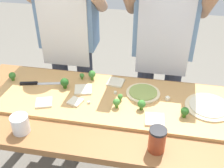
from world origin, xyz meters
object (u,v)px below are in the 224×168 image
cheese_crumble_c (168,98)px  broccoli_floret_center_left (92,74)px  prep_table (111,123)px  flour_cup (21,125)px  broccoli_floret_center_right (142,104)px  pizza_slice_far_right (44,103)px  broccoli_floret_back_right (185,112)px  chefs_knife (36,83)px  broccoli_floret_front_left (65,83)px  cheese_crumble_a (116,93)px  broccoli_floret_back_mid (120,97)px  pizza_slice_near_left (75,102)px  pizza_whole_pesto_green (143,93)px  broccoli_floret_front_right (117,102)px  cheese_crumble_b (89,102)px  sauce_jar (157,140)px  pizza_whole_cheese_artichoke (208,107)px  cook_left (69,33)px  pizza_slice_center (155,120)px  broccoli_floret_back_left (12,76)px  cook_right (163,40)px  broccoli_floret_front_mid (82,76)px  pizza_slice_far_left (116,82)px  pizza_slice_near_right (83,89)px

cheese_crumble_c → broccoli_floret_center_left: bearing=164.8°
broccoli_floret_center_left → cheese_crumble_c: (0.49, -0.13, -0.03)m
prep_table → flour_cup: 0.52m
prep_table → broccoli_floret_center_right: broccoli_floret_center_right is taller
pizza_slice_far_right → broccoli_floret_back_right: broccoli_floret_back_right is taller
chefs_knife → broccoli_floret_center_left: size_ratio=4.17×
broccoli_floret_front_left → cheese_crumble_a: size_ratio=4.56×
broccoli_floret_back_mid → cheese_crumble_c: 0.28m
pizza_slice_far_right → pizza_slice_near_left: (0.17, 0.04, 0.00)m
pizza_whole_pesto_green → broccoli_floret_front_right: size_ratio=3.55×
chefs_knife → pizza_slice_far_right: bearing=-53.9°
cheese_crumble_b → sauce_jar: bearing=-33.4°
pizza_whole_cheese_artichoke → broccoli_floret_center_left: bearing=167.1°
broccoli_floret_center_right → cook_left: (-0.58, 0.53, 0.15)m
broccoli_floret_front_right → flour_cup: size_ratio=0.60×
pizza_slice_center → cheese_crumble_c: size_ratio=4.89×
broccoli_floret_back_left → cheese_crumble_a: broccoli_floret_back_left is taller
pizza_whole_pesto_green → cook_right: (0.09, 0.38, 0.18)m
broccoli_floret_front_right → broccoli_floret_front_mid: bearing=137.9°
broccoli_floret_back_left → pizza_whole_cheese_artichoke: bearing=-2.8°
broccoli_floret_center_left → cook_right: 0.54m
broccoli_floret_center_left → cheese_crumble_a: bearing=-35.7°
broccoli_floret_back_mid → pizza_whole_pesto_green: bearing=35.6°
broccoli_floret_center_right → pizza_whole_pesto_green: bearing=91.4°
pizza_slice_far_right → pizza_slice_far_left: bearing=37.5°
broccoli_floret_front_left → chefs_knife: bearing=178.6°
prep_table → pizza_slice_near_left: (-0.21, -0.00, 0.13)m
broccoli_floret_back_right → pizza_slice_near_right: bearing=166.8°
broccoli_floret_front_mid → cheese_crumble_b: broccoli_floret_front_mid is taller
prep_table → cheese_crumble_b: bearing=177.1°
pizza_slice_near_right → broccoli_floret_back_mid: size_ratio=2.42×
broccoli_floret_back_right → cheese_crumble_c: 0.17m
pizza_slice_far_right → cheese_crumble_c: size_ratio=4.36×
broccoli_floret_back_right → pizza_slice_near_left: bearing=178.9°
pizza_whole_cheese_artichoke → broccoli_floret_front_left: (-0.86, 0.04, 0.03)m
pizza_slice_near_left → sauce_jar: sauce_jar is taller
pizza_whole_cheese_artichoke → broccoli_floret_center_left: broccoli_floret_center_left is taller
pizza_slice_far_right → cook_right: bearing=42.0°
broccoli_floret_back_right → broccoli_floret_front_mid: (-0.64, 0.26, -0.01)m
pizza_whole_pesto_green → pizza_slice_near_left: pizza_whole_pesto_green is taller
pizza_whole_pesto_green → cook_left: 0.71m
cheese_crumble_a → cheese_crumble_b: size_ratio=1.12×
pizza_whole_cheese_artichoke → cook_left: (-0.95, 0.44, 0.18)m
cheese_crumble_b → cheese_crumble_c: bearing=14.9°
broccoli_floret_center_left → sauce_jar: (0.44, -0.51, 0.01)m
pizza_slice_far_left → broccoli_floret_center_right: broccoli_floret_center_right is taller
broccoli_floret_center_left → cheese_crumble_b: broccoli_floret_center_left is taller
pizza_whole_cheese_artichoke → broccoli_floret_back_left: bearing=177.2°
pizza_whole_cheese_artichoke → cheese_crumble_a: bearing=176.1°
broccoli_floret_center_left → chefs_knife: bearing=-160.4°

